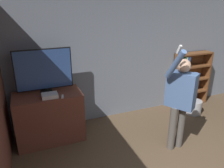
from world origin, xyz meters
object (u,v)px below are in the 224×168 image
object	(u,v)px
person	(180,96)
waste_bin	(194,107)
television	(44,70)
game_console	(50,96)
bookshelf	(188,79)

from	to	relation	value
person	waste_bin	size ratio (longest dim) A/B	5.44
television	person	size ratio (longest dim) A/B	0.52
person	television	bearing A→B (deg)	-152.63
television	person	distance (m)	2.46
game_console	bookshelf	xyz separation A→B (m)	(3.47, 0.46, -0.29)
television	game_console	world-z (taller)	television
game_console	waste_bin	distance (m)	3.40
game_console	bookshelf	distance (m)	3.51
television	waste_bin	world-z (taller)	television
television	person	world-z (taller)	person
person	waste_bin	xyz separation A→B (m)	(1.24, 0.93, -0.86)
television	waste_bin	xyz separation A→B (m)	(3.32, -0.34, -1.20)
television	person	xyz separation A→B (m)	(2.08, -1.27, -0.34)
person	waste_bin	distance (m)	1.77
game_console	person	distance (m)	2.27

